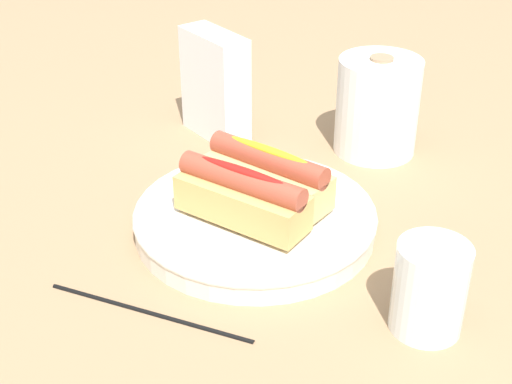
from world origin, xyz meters
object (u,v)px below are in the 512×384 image
(hotdog_front, at_px, (242,197))
(chopstick_near, at_px, (149,311))
(paper_towel_roll, at_px, (377,106))
(napkin_box, at_px, (215,86))
(hotdog_back, at_px, (270,176))
(water_glass, at_px, (429,293))
(serving_bowl, at_px, (256,218))

(hotdog_front, relative_size, chopstick_near, 0.71)
(paper_towel_roll, xyz_separation_m, napkin_box, (-0.19, -0.11, 0.01))
(hotdog_back, height_order, paper_towel_roll, paper_towel_roll)
(hotdog_front, height_order, paper_towel_roll, paper_towel_roll)
(water_glass, distance_m, napkin_box, 0.47)
(napkin_box, bearing_deg, water_glass, -9.32)
(hotdog_front, relative_size, napkin_box, 1.04)
(hotdog_front, bearing_deg, paper_towel_roll, 93.36)
(serving_bowl, relative_size, chopstick_near, 1.25)
(serving_bowl, relative_size, napkin_box, 1.83)
(napkin_box, bearing_deg, chopstick_near, -43.71)
(hotdog_front, relative_size, paper_towel_roll, 1.16)
(hotdog_front, bearing_deg, napkin_box, 140.54)
(serving_bowl, bearing_deg, hotdog_front, -81.95)
(serving_bowl, relative_size, water_glass, 3.04)
(water_glass, bearing_deg, chopstick_near, -142.18)
(paper_towel_roll, bearing_deg, water_glass, -48.62)
(serving_bowl, distance_m, water_glass, 0.23)
(water_glass, distance_m, paper_towel_roll, 0.36)
(hotdog_back, height_order, chopstick_near, hotdog_back)
(serving_bowl, height_order, hotdog_back, hotdog_back)
(water_glass, xyz_separation_m, paper_towel_roll, (-0.24, 0.27, 0.03))
(hotdog_front, xyz_separation_m, chopstick_near, (0.02, -0.15, -0.06))
(serving_bowl, height_order, paper_towel_roll, paper_towel_roll)
(water_glass, relative_size, paper_towel_roll, 0.67)
(paper_towel_roll, bearing_deg, chopstick_near, -85.68)
(chopstick_near, bearing_deg, water_glass, 18.26)
(chopstick_near, bearing_deg, hotdog_back, 77.09)
(water_glass, relative_size, napkin_box, 0.60)
(napkin_box, relative_size, chopstick_near, 0.68)
(paper_towel_roll, xyz_separation_m, chopstick_near, (0.03, -0.43, -0.06))
(serving_bowl, xyz_separation_m, hotdog_back, (-0.00, 0.03, 0.04))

